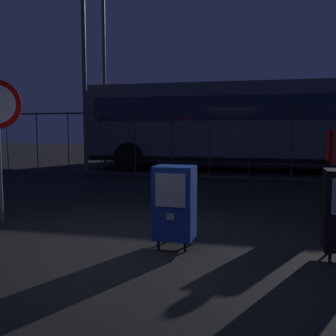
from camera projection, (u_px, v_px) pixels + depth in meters
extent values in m
plane|color=black|center=(118.00, 251.00, 4.73)|extent=(60.00, 60.00, 0.00)
cylinder|color=black|center=(330.00, 257.00, 4.32)|extent=(0.04, 0.04, 0.12)
cylinder|color=black|center=(327.00, 250.00, 4.59)|extent=(0.04, 0.04, 0.12)
cylinder|color=black|center=(158.00, 245.00, 4.77)|extent=(0.04, 0.04, 0.12)
cylinder|color=black|center=(185.00, 247.00, 4.68)|extent=(0.04, 0.04, 0.12)
cylinder|color=black|center=(165.00, 239.00, 5.04)|extent=(0.04, 0.04, 0.12)
cylinder|color=black|center=(190.00, 241.00, 4.95)|extent=(0.04, 0.04, 0.12)
cube|color=navy|center=(175.00, 202.00, 4.81)|extent=(0.48, 0.40, 0.90)
cube|color=#B2B7BF|center=(170.00, 190.00, 4.59)|extent=(0.36, 0.01, 0.40)
cube|color=gray|center=(170.00, 217.00, 4.62)|extent=(0.10, 0.02, 0.08)
cylinder|color=black|center=(335.00, 188.00, 6.88)|extent=(0.14, 0.14, 0.85)
cylinder|color=maroon|center=(328.00, 145.00, 6.84)|extent=(0.09, 0.09, 0.55)
cube|color=#2D2D33|center=(210.00, 112.00, 11.08)|extent=(18.00, 0.04, 0.05)
cube|color=#2D2D33|center=(209.00, 177.00, 11.26)|extent=(18.00, 0.04, 0.05)
cylinder|color=#2D2D33|center=(7.00, 143.00, 12.94)|extent=(0.03, 0.03, 2.00)
cylinder|color=#2D2D33|center=(37.00, 143.00, 12.65)|extent=(0.03, 0.03, 2.00)
cylinder|color=#2D2D33|center=(68.00, 144.00, 12.35)|extent=(0.03, 0.03, 2.00)
cylinder|color=#2D2D33|center=(101.00, 144.00, 12.06)|extent=(0.03, 0.03, 2.00)
cylinder|color=#2D2D33|center=(135.00, 144.00, 11.76)|extent=(0.03, 0.03, 2.00)
cylinder|color=#2D2D33|center=(172.00, 145.00, 11.47)|extent=(0.03, 0.03, 2.00)
cylinder|color=#2D2D33|center=(210.00, 145.00, 11.17)|extent=(0.03, 0.03, 2.00)
cylinder|color=#2D2D33|center=(250.00, 146.00, 10.88)|extent=(0.03, 0.03, 2.00)
cylinder|color=#2D2D33|center=(292.00, 146.00, 10.58)|extent=(0.03, 0.03, 2.00)
cube|color=#4C5156|center=(239.00, 123.00, 13.84)|extent=(10.57, 2.82, 2.65)
cube|color=#1E2838|center=(239.00, 109.00, 13.80)|extent=(9.94, 2.82, 0.80)
cube|color=black|center=(238.00, 157.00, 13.97)|extent=(10.36, 2.82, 0.16)
cylinder|color=black|center=(129.00, 157.00, 13.61)|extent=(1.01, 0.31, 1.00)
cylinder|color=black|center=(149.00, 152.00, 16.03)|extent=(1.01, 0.31, 1.00)
cube|color=beige|center=(262.00, 124.00, 17.89)|extent=(10.60, 2.97, 2.65)
cube|color=#1E2838|center=(262.00, 114.00, 17.84)|extent=(9.97, 2.96, 0.80)
cube|color=black|center=(261.00, 151.00, 18.01)|extent=(10.39, 2.97, 0.16)
cylinder|color=black|center=(178.00, 150.00, 17.60)|extent=(1.01, 0.33, 1.00)
cylinder|color=black|center=(187.00, 148.00, 20.02)|extent=(1.01, 0.33, 1.00)
cylinder|color=#4C4F54|center=(84.00, 80.00, 12.88)|extent=(0.14, 0.14, 6.15)
cylinder|color=#4C4F54|center=(104.00, 74.00, 16.71)|extent=(0.14, 0.14, 7.57)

